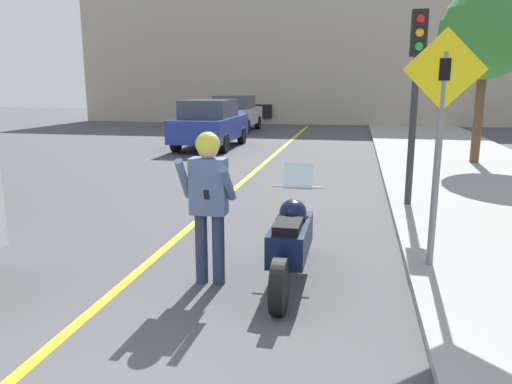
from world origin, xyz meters
name	(u,v)px	position (x,y,z in m)	size (l,w,h in m)	color
road_center_line	(210,210)	(-0.60, 6.00, 0.00)	(0.12, 36.00, 0.01)	yellow
building_backdrop	(323,56)	(0.00, 26.00, 3.69)	(28.00, 1.20, 7.39)	#B2A38E
motorcycle	(291,240)	(1.25, 3.04, 0.49)	(0.62, 2.27, 1.27)	black
person_biker	(209,193)	(0.36, 2.78, 1.06)	(0.59, 0.47, 1.73)	#282D4C
crossing_sign	(440,127)	(2.87, 3.61, 1.75)	(0.91, 0.08, 2.74)	slate
traffic_light	(416,71)	(2.90, 6.76, 2.44)	(0.26, 0.30, 3.34)	#2D2D30
street_tree	(486,34)	(5.17, 12.17, 3.51)	(2.42, 2.42, 4.64)	brown
parked_car_blue	(210,123)	(-3.10, 14.58, 0.86)	(1.88, 4.20, 1.68)	black
parked_car_silver	(235,113)	(-3.74, 20.94, 0.86)	(1.88, 4.20, 1.68)	black
parked_car_black	(262,107)	(-3.61, 27.31, 0.86)	(1.88, 4.20, 1.68)	black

